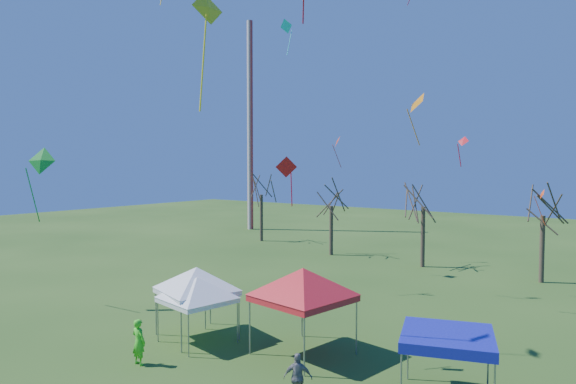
{
  "coord_description": "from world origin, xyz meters",
  "views": [
    {
      "loc": [
        12.48,
        -13.27,
        7.88
      ],
      "look_at": [
        0.5,
        3.0,
        6.79
      ],
      "focal_mm": 32.0,
      "sensor_mm": 36.0,
      "label": 1
    }
  ],
  "objects_px": {
    "tree_3": "(544,192)",
    "tent_red": "(303,274)",
    "radio_mast": "(250,126)",
    "tree_2": "(424,185)",
    "person_green": "(139,342)",
    "tree_0": "(261,178)",
    "tent_white_mid": "(197,282)",
    "tent_white_west": "(197,272)",
    "tree_1": "(331,188)",
    "person_grey": "(298,378)",
    "tent_blue": "(447,338)"
  },
  "relations": [
    {
      "from": "radio_mast",
      "to": "tent_blue",
      "type": "height_order",
      "value": "radio_mast"
    },
    {
      "from": "tree_0",
      "to": "tree_1",
      "type": "height_order",
      "value": "tree_0"
    },
    {
      "from": "tent_blue",
      "to": "person_grey",
      "type": "bearing_deg",
      "value": -142.95
    },
    {
      "from": "tree_2",
      "to": "tree_3",
      "type": "distance_m",
      "value": 8.41
    },
    {
      "from": "radio_mast",
      "to": "tent_white_west",
      "type": "height_order",
      "value": "radio_mast"
    },
    {
      "from": "tree_1",
      "to": "tent_white_west",
      "type": "xyz_separation_m",
      "value": [
        6.25,
        -21.84,
        -2.79
      ]
    },
    {
      "from": "tree_3",
      "to": "person_grey",
      "type": "distance_m",
      "value": 24.51
    },
    {
      "from": "person_grey",
      "to": "tent_red",
      "type": "bearing_deg",
      "value": -87.74
    },
    {
      "from": "tree_1",
      "to": "person_green",
      "type": "xyz_separation_m",
      "value": [
        6.78,
        -25.46,
        -4.88
      ]
    },
    {
      "from": "tree_0",
      "to": "tent_white_mid",
      "type": "xyz_separation_m",
      "value": [
        16.85,
        -25.03,
        -3.78
      ]
    },
    {
      "from": "tree_0",
      "to": "tree_3",
      "type": "bearing_deg",
      "value": -7.08
    },
    {
      "from": "tree_2",
      "to": "tent_white_mid",
      "type": "relative_size",
      "value": 2.19
    },
    {
      "from": "tree_2",
      "to": "person_green",
      "type": "height_order",
      "value": "tree_2"
    },
    {
      "from": "person_green",
      "to": "tree_3",
      "type": "bearing_deg",
      "value": -112.01
    },
    {
      "from": "tent_white_west",
      "to": "tent_blue",
      "type": "height_order",
      "value": "tent_white_west"
    },
    {
      "from": "tree_3",
      "to": "tent_red",
      "type": "height_order",
      "value": "tree_3"
    },
    {
      "from": "tree_2",
      "to": "tent_white_west",
      "type": "relative_size",
      "value": 2.03
    },
    {
      "from": "tree_3",
      "to": "tent_white_west",
      "type": "distance_m",
      "value": 23.91
    },
    {
      "from": "tent_white_west",
      "to": "tent_blue",
      "type": "xyz_separation_m",
      "value": [
        11.35,
        0.5,
        -0.88
      ]
    },
    {
      "from": "tent_blue",
      "to": "radio_mast",
      "type": "bearing_deg",
      "value": 138.62
    },
    {
      "from": "tent_white_west",
      "to": "radio_mast",
      "type": "bearing_deg",
      "value": 126.98
    },
    {
      "from": "tree_1",
      "to": "person_green",
      "type": "bearing_deg",
      "value": -75.09
    },
    {
      "from": "tent_white_west",
      "to": "tent_blue",
      "type": "bearing_deg",
      "value": 2.5
    },
    {
      "from": "radio_mast",
      "to": "person_grey",
      "type": "bearing_deg",
      "value": -47.48
    },
    {
      "from": "radio_mast",
      "to": "tree_0",
      "type": "relative_size",
      "value": 2.96
    },
    {
      "from": "tree_1",
      "to": "person_green",
      "type": "distance_m",
      "value": 26.79
    },
    {
      "from": "tree_1",
      "to": "tent_white_mid",
      "type": "bearing_deg",
      "value": -73.12
    },
    {
      "from": "tent_blue",
      "to": "tree_0",
      "type": "bearing_deg",
      "value": 138.99
    },
    {
      "from": "tree_3",
      "to": "person_grey",
      "type": "bearing_deg",
      "value": -97.55
    },
    {
      "from": "tent_white_west",
      "to": "tree_2",
      "type": "bearing_deg",
      "value": 84.32
    },
    {
      "from": "tree_0",
      "to": "tree_3",
      "type": "height_order",
      "value": "tree_0"
    },
    {
      "from": "tree_3",
      "to": "radio_mast",
      "type": "bearing_deg",
      "value": 163.69
    },
    {
      "from": "tree_0",
      "to": "tree_1",
      "type": "xyz_separation_m",
      "value": [
        10.08,
        -2.73,
        -0.7
      ]
    },
    {
      "from": "tree_1",
      "to": "tent_white_mid",
      "type": "height_order",
      "value": "tree_1"
    },
    {
      "from": "tent_white_west",
      "to": "tent_white_mid",
      "type": "bearing_deg",
      "value": -41.53
    },
    {
      "from": "tent_white_mid",
      "to": "tent_red",
      "type": "distance_m",
      "value": 4.9
    },
    {
      "from": "radio_mast",
      "to": "tree_1",
      "type": "height_order",
      "value": "radio_mast"
    },
    {
      "from": "tree_3",
      "to": "tent_white_mid",
      "type": "bearing_deg",
      "value": -114.82
    },
    {
      "from": "tree_3",
      "to": "tent_red",
      "type": "relative_size",
      "value": 1.69
    },
    {
      "from": "tree_2",
      "to": "tree_3",
      "type": "bearing_deg",
      "value": -2.27
    },
    {
      "from": "radio_mast",
      "to": "tent_red",
      "type": "distance_m",
      "value": 42.48
    },
    {
      "from": "tent_white_mid",
      "to": "person_green",
      "type": "height_order",
      "value": "tent_white_mid"
    },
    {
      "from": "tent_white_west",
      "to": "person_grey",
      "type": "bearing_deg",
      "value": -18.59
    },
    {
      "from": "tree_1",
      "to": "tree_3",
      "type": "xyz_separation_m",
      "value": [
        16.8,
        -0.6,
        0.29
      ]
    },
    {
      "from": "radio_mast",
      "to": "person_grey",
      "type": "relative_size",
      "value": 15.29
    },
    {
      "from": "tree_0",
      "to": "tent_white_west",
      "type": "xyz_separation_m",
      "value": [
        16.34,
        -24.58,
        -3.48
      ]
    },
    {
      "from": "person_green",
      "to": "tent_white_mid",
      "type": "bearing_deg",
      "value": -89.86
    },
    {
      "from": "tent_red",
      "to": "tent_blue",
      "type": "xyz_separation_m",
      "value": [
        6.25,
        -0.63,
        -1.25
      ]
    },
    {
      "from": "tree_3",
      "to": "tree_1",
      "type": "bearing_deg",
      "value": 177.94
    },
    {
      "from": "person_grey",
      "to": "tent_white_west",
      "type": "bearing_deg",
      "value": -48.78
    }
  ]
}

